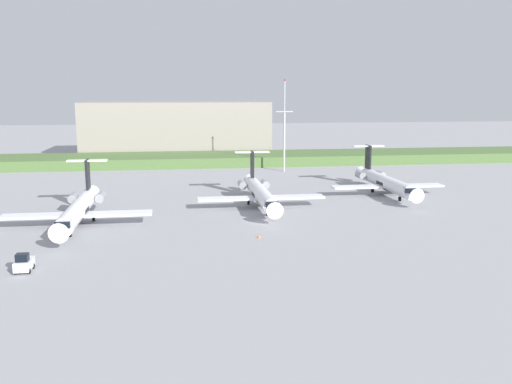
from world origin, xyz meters
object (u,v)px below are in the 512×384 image
Objects in this scene: regional_jet_third at (385,182)px; baggage_tug at (24,263)px; regional_jet_second at (260,192)px; safety_cone_front_marker at (259,236)px; antenna_mast at (284,134)px; regional_jet_nearest at (79,208)px.

regional_jet_third is 9.69× the size of baggage_tug.
safety_cone_front_marker is (-3.46, -22.12, -2.26)m from regional_jet_second.
antenna_mast reaches higher than safety_cone_front_marker.
regional_jet_nearest is 31.85m from regional_jet_second.
baggage_tug is at bearing -120.76° from antenna_mast.
regional_jet_second reaches higher than baggage_tug.
regional_jet_second is 56.36× the size of safety_cone_front_marker.
baggage_tug is 5.82× the size of safety_cone_front_marker.
safety_cone_front_marker is at bearing -104.03° from antenna_mast.
regional_jet_second and regional_jet_third have the same top height.
regional_jet_second is at bearing 17.70° from regional_jet_nearest.
regional_jet_third is at bearing 35.00° from baggage_tug.
antenna_mast reaches higher than regional_jet_second.
regional_jet_third is 56.36× the size of safety_cone_front_marker.
regional_jet_nearest is 1.00× the size of regional_jet_third.
safety_cone_front_marker is (29.28, 11.09, -0.73)m from baggage_tug.
safety_cone_front_marker is (-30.58, -30.83, -2.26)m from regional_jet_third.
regional_jet_nearest and regional_jet_third have the same top height.
regional_jet_nearest is 1.30× the size of antenna_mast.
regional_jet_third is (57.46, 18.39, 0.00)m from regional_jet_nearest.
safety_cone_front_marker is at bearing -134.77° from regional_jet_third.
regional_jet_nearest is 23.69m from baggage_tug.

